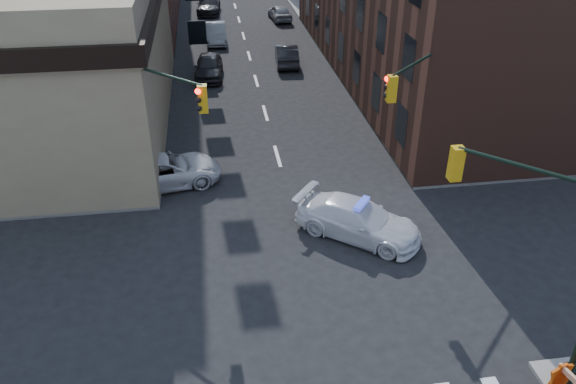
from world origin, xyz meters
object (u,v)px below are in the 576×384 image
object	(u,v)px
barrel_bank	(175,181)
parked_car_wnear	(209,67)
parked_car_enear	(287,54)
pedestrian_b	(30,190)
pedestrian_a	(149,168)
parked_car_wfar	(216,33)
barrel_road	(341,219)
police_car	(358,220)
pickup	(165,171)
barricade_nw_a	(139,173)

from	to	relation	value
barrel_bank	parked_car_wnear	bearing A→B (deg)	82.89
parked_car_enear	pedestrian_b	size ratio (longest dim) A/B	2.96
pedestrian_a	barrel_bank	distance (m)	1.41
parked_car_wfar	barrel_road	xyz separation A→B (m)	(4.30, -29.58, -0.22)
parked_car_wnear	parked_car_enear	distance (m)	6.41
parked_car_wnear	police_car	bearing A→B (deg)	-70.93
pickup	pedestrian_b	size ratio (longest dim) A/B	3.45
police_car	parked_car_wnear	distance (m)	21.78
parked_car_enear	pedestrian_b	bearing A→B (deg)	56.91
parked_car_wfar	parked_car_wnear	bearing A→B (deg)	-95.21
pickup	barricade_nw_a	distance (m)	1.28
barrel_road	parked_car_wfar	bearing A→B (deg)	98.27
barrel_road	pedestrian_a	bearing A→B (deg)	148.99
parked_car_wfar	pedestrian_b	world-z (taller)	pedestrian_b
parked_car_wfar	barrel_bank	distance (m)	25.24
police_car	barrel_bank	xyz separation A→B (m)	(-7.72, 4.98, -0.30)
parked_car_wfar	police_car	bearing A→B (deg)	-80.81
police_car	pickup	world-z (taller)	police_car
parked_car_enear	pedestrian_b	xyz separation A→B (m)	(-14.43, -18.96, 0.17)
parked_car_wfar	barricade_nw_a	distance (m)	24.70
parked_car_wfar	parked_car_enear	distance (m)	8.59
pickup	pedestrian_b	world-z (taller)	pedestrian_b
barrel_bank	barrel_road	bearing A→B (deg)	-32.32
pedestrian_a	pedestrian_b	size ratio (longest dim) A/B	1.12
parked_car_wfar	pedestrian_b	xyz separation A→B (m)	(-9.22, -25.79, 0.14)
pedestrian_a	barricade_nw_a	distance (m)	0.74
parked_car_wnear	parked_car_wfar	size ratio (longest dim) A/B	0.99
pickup	pedestrian_a	size ratio (longest dim) A/B	3.09
parked_car_enear	barricade_nw_a	size ratio (longest dim) A/B	3.59
pickup	parked_car_wnear	distance (m)	15.65
police_car	parked_car_wfar	distance (m)	30.46
pedestrian_a	barricade_nw_a	world-z (taller)	pedestrian_a
parked_car_wnear	parked_car_wfar	xyz separation A→B (m)	(0.81, 9.05, -0.02)
pickup	barricade_nw_a	size ratio (longest dim) A/B	4.19
parked_car_enear	barricade_nw_a	distance (m)	19.99
parked_car_wfar	parked_car_enear	size ratio (longest dim) A/B	1.04
pickup	barricade_nw_a	world-z (taller)	pickup
police_car	parked_car_wnear	world-z (taller)	parked_car_wnear
parked_car_enear	parked_car_wfar	bearing A→B (deg)	-48.51
barrel_bank	barricade_nw_a	world-z (taller)	barricade_nw_a
parked_car_wnear	barrel_road	world-z (taller)	parked_car_wnear
police_car	pickup	xyz separation A→B (m)	(-8.22, 5.56, -0.02)
police_car	pedestrian_b	distance (m)	14.77
police_car	barricade_nw_a	size ratio (longest dim) A/B	4.12
parked_car_wfar	barrel_bank	bearing A→B (deg)	-96.48
pickup	barrel_bank	size ratio (longest dim) A/B	5.69
police_car	parked_car_enear	world-z (taller)	police_car
pedestrian_a	pedestrian_b	bearing A→B (deg)	-162.41
parked_car_enear	barrel_bank	distance (m)	19.94
barrel_road	parked_car_wnear	bearing A→B (deg)	103.96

